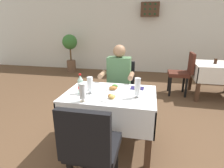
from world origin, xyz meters
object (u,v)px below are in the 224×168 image
(main_dining_table, at_px, (110,106))
(napkin_cutlery_set, at_px, (137,88))
(chair_far_diner_seat, at_px, (120,88))
(potted_plant_corner, at_px, (70,48))
(seated_diner_far, at_px, (118,80))
(beer_glass_middle, at_px, (137,87))
(background_chair_left, at_px, (183,71))
(background_dining_table, at_px, (216,72))
(beer_glass_right, at_px, (83,92))
(plate_near_camera, at_px, (110,97))
(chair_near_camera_side, at_px, (91,147))
(wall_bottle_rack, at_px, (150,9))
(beer_glass_left, at_px, (90,85))
(background_table_tumbler, at_px, (216,61))
(plate_far_diner, at_px, (114,88))
(cola_bottle_primary, at_px, (81,85))

(main_dining_table, distance_m, napkin_cutlery_set, 0.43)
(chair_far_diner_seat, height_order, potted_plant_corner, potted_plant_corner)
(chair_far_diner_seat, distance_m, seated_diner_far, 0.19)
(beer_glass_middle, xyz_separation_m, background_chair_left, (0.86, 2.27, -0.32))
(beer_glass_middle, height_order, potted_plant_corner, potted_plant_corner)
(background_dining_table, bearing_deg, beer_glass_right, -130.11)
(plate_near_camera, bearing_deg, chair_near_camera_side, -94.00)
(main_dining_table, bearing_deg, potted_plant_corner, 120.54)
(background_dining_table, height_order, background_chair_left, background_chair_left)
(beer_glass_middle, height_order, background_dining_table, beer_glass_middle)
(beer_glass_right, bearing_deg, seated_diner_far, 77.80)
(chair_near_camera_side, xyz_separation_m, potted_plant_corner, (-2.20, 4.50, 0.27))
(potted_plant_corner, bearing_deg, chair_far_diner_seat, -53.27)
(wall_bottle_rack, bearing_deg, napkin_cutlery_set, -90.78)
(beer_glass_left, distance_m, beer_glass_right, 0.24)
(main_dining_table, relative_size, beer_glass_middle, 4.72)
(background_dining_table, xyz_separation_m, background_table_tumbler, (-0.06, -0.03, 0.24))
(background_dining_table, bearing_deg, plate_near_camera, -127.78)
(chair_near_camera_side, bearing_deg, potted_plant_corner, 116.01)
(background_table_tumbler, distance_m, potted_plant_corner, 4.31)
(seated_diner_far, bearing_deg, chair_near_camera_side, -89.34)
(napkin_cutlery_set, height_order, wall_bottle_rack, wall_bottle_rack)
(plate_far_diner, height_order, background_chair_left, background_chair_left)
(background_dining_table, xyz_separation_m, background_chair_left, (-0.68, 0.00, -0.02))
(potted_plant_corner, bearing_deg, background_dining_table, -20.71)
(plate_near_camera, distance_m, background_table_tumbler, 2.94)
(plate_far_diner, bearing_deg, beer_glass_right, -120.21)
(seated_diner_far, relative_size, background_chair_left, 1.30)
(main_dining_table, height_order, wall_bottle_rack, wall_bottle_rack)
(chair_far_diner_seat, height_order, background_chair_left, same)
(background_chair_left, bearing_deg, cola_bottle_primary, -124.00)
(chair_far_diner_seat, relative_size, seated_diner_far, 0.77)
(beer_glass_middle, bearing_deg, seated_diner_far, 114.49)
(plate_near_camera, xyz_separation_m, background_table_tumbler, (1.78, 2.34, 0.04))
(potted_plant_corner, bearing_deg, background_table_tumbler, -21.35)
(potted_plant_corner, bearing_deg, wall_bottle_rack, 8.35)
(chair_near_camera_side, height_order, seated_diner_far, seated_diner_far)
(cola_bottle_primary, distance_m, potted_plant_corner, 4.25)
(plate_far_diner, height_order, beer_glass_right, beer_glass_right)
(napkin_cutlery_set, relative_size, wall_bottle_rack, 0.34)
(wall_bottle_rack, bearing_deg, beer_glass_middle, -90.44)
(beer_glass_right, bearing_deg, beer_glass_middle, 22.35)
(main_dining_table, relative_size, chair_far_diner_seat, 1.13)
(beer_glass_left, distance_m, wall_bottle_rack, 4.37)
(napkin_cutlery_set, bearing_deg, potted_plant_corner, 125.62)
(beer_glass_right, distance_m, cola_bottle_primary, 0.25)
(plate_far_diner, relative_size, cola_bottle_primary, 1.03)
(napkin_cutlery_set, relative_size, background_table_tumbler, 1.74)
(cola_bottle_primary, bearing_deg, potted_plant_corner, 115.93)
(plate_far_diner, height_order, cola_bottle_primary, cola_bottle_primary)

